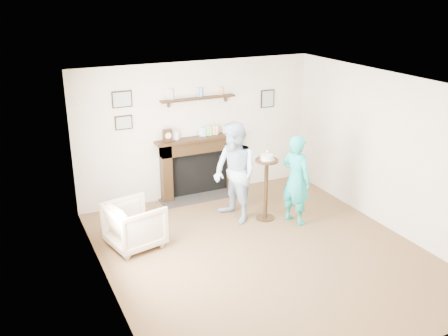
{
  "coord_description": "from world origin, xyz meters",
  "views": [
    {
      "loc": [
        -3.31,
        -5.64,
        3.74
      ],
      "look_at": [
        -0.22,
        0.9,
        1.08
      ],
      "focal_mm": 40.0,
      "sensor_mm": 36.0,
      "label": 1
    }
  ],
  "objects_px": {
    "man": "(235,219)",
    "woman": "(294,221)",
    "armchair": "(136,245)",
    "pedestal_table": "(266,177)"
  },
  "relations": [
    {
      "from": "armchair",
      "to": "woman",
      "type": "bearing_deg",
      "value": -109.88
    },
    {
      "from": "man",
      "to": "woman",
      "type": "height_order",
      "value": "man"
    },
    {
      "from": "armchair",
      "to": "pedestal_table",
      "type": "height_order",
      "value": "pedestal_table"
    },
    {
      "from": "armchair",
      "to": "pedestal_table",
      "type": "bearing_deg",
      "value": -103.2
    },
    {
      "from": "man",
      "to": "woman",
      "type": "relative_size",
      "value": 1.12
    },
    {
      "from": "man",
      "to": "pedestal_table",
      "type": "relative_size",
      "value": 1.39
    },
    {
      "from": "woman",
      "to": "pedestal_table",
      "type": "distance_m",
      "value": 0.9
    },
    {
      "from": "woman",
      "to": "pedestal_table",
      "type": "relative_size",
      "value": 1.24
    },
    {
      "from": "woman",
      "to": "pedestal_table",
      "type": "bearing_deg",
      "value": 31.65
    },
    {
      "from": "man",
      "to": "woman",
      "type": "xyz_separation_m",
      "value": [
        0.87,
        -0.5,
        0.0
      ]
    }
  ]
}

